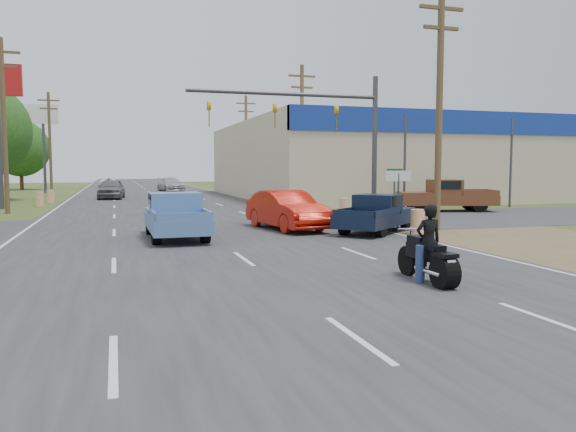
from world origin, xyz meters
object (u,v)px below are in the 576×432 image
object	(u,v)px
distant_car_grey	(111,189)
blue_pickup	(175,215)
motorcycle	(430,261)
red_convertible	(287,210)
distant_car_silver	(171,185)
distant_car_white	(108,183)
navy_pickup	(378,213)
brown_pickup	(444,195)
rider	(428,246)

from	to	relation	value
distant_car_grey	blue_pickup	bearing A→B (deg)	-79.84
motorcycle	red_convertible	bearing A→B (deg)	88.73
distant_car_silver	distant_car_white	size ratio (longest dim) A/B	1.07
blue_pickup	navy_pickup	xyz separation A→B (m)	(8.11, -0.55, -0.08)
distant_car_silver	blue_pickup	bearing A→B (deg)	-105.06
blue_pickup	distant_car_silver	distance (m)	42.89
brown_pickup	distant_car_white	distance (m)	51.86
motorcycle	blue_pickup	bearing A→B (deg)	114.42
rider	navy_pickup	world-z (taller)	rider
rider	distant_car_white	size ratio (longest dim) A/B	0.35
red_convertible	motorcycle	bearing A→B (deg)	-100.49
blue_pickup	distant_car_grey	xyz separation A→B (m)	(-2.44, 28.74, -0.02)
rider	navy_pickup	size ratio (longest dim) A/B	0.36
rider	brown_pickup	xyz separation A→B (m)	(12.29, 18.57, 0.12)
blue_pickup	distant_car_grey	bearing A→B (deg)	94.36
navy_pickup	distant_car_white	bearing A→B (deg)	149.18
brown_pickup	distant_car_silver	world-z (taller)	brown_pickup
red_convertible	navy_pickup	distance (m)	3.88
distant_car_grey	distant_car_silver	distance (m)	15.33
blue_pickup	navy_pickup	world-z (taller)	blue_pickup
red_convertible	motorcycle	size ratio (longest dim) A/B	2.14
red_convertible	distant_car_silver	bearing A→B (deg)	81.78
red_convertible	distant_car_grey	world-z (taller)	distant_car_grey
brown_pickup	red_convertible	bearing A→B (deg)	136.19
distant_car_silver	red_convertible	bearing A→B (deg)	-98.48
motorcycle	navy_pickup	xyz separation A→B (m)	(3.41, 9.60, 0.26)
rider	brown_pickup	size ratio (longest dim) A/B	0.28
rider	navy_pickup	distance (m)	10.12
distant_car_grey	distant_car_white	bearing A→B (deg)	96.39
distant_car_grey	distant_car_white	distance (m)	27.61
distant_car_grey	brown_pickup	bearing A→B (deg)	-40.90
motorcycle	navy_pickup	size ratio (longest dim) A/B	0.50
red_convertible	blue_pickup	distance (m)	5.13
distant_car_grey	distant_car_silver	bearing A→B (deg)	71.07
blue_pickup	distant_car_grey	size ratio (longest dim) A/B	1.05
distant_car_white	distant_car_grey	bearing A→B (deg)	89.13
rider	distant_car_silver	size ratio (longest dim) A/B	0.33
red_convertible	rider	world-z (taller)	rider
red_convertible	rider	distance (m)	11.67
rider	motorcycle	bearing A→B (deg)	90.00
brown_pickup	distant_car_grey	world-z (taller)	brown_pickup
navy_pickup	red_convertible	bearing A→B (deg)	-165.31
red_convertible	blue_pickup	size ratio (longest dim) A/B	0.97
rider	distant_car_white	world-z (taller)	rider
rider	distant_car_grey	world-z (taller)	rider
red_convertible	distant_car_grey	bearing A→B (deg)	95.43
brown_pickup	distant_car_white	xyz separation A→B (m)	(-19.96, 47.87, -0.30)
brown_pickup	distant_car_grey	xyz separation A→B (m)	(-19.43, 20.26, -0.13)
motorcycle	distant_car_white	size ratio (longest dim) A/B	0.48
brown_pickup	distant_car_white	size ratio (longest dim) A/B	1.27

